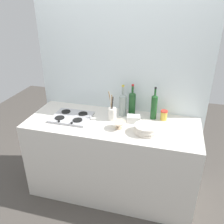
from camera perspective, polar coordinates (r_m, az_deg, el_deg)
ground_plane at (r=3.00m, az=0.00°, el=-17.81°), size 6.00×6.00×0.00m
counter_block at (r=2.71m, az=0.00°, el=-10.91°), size 1.80×0.70×0.90m
backsplash_panel at (r=2.70m, az=2.11°, el=5.69°), size 1.90×0.06×2.28m
stovetop_hob at (r=2.58m, az=-9.69°, el=-1.18°), size 0.40×0.34×0.04m
plate_stack at (r=2.29m, az=8.21°, el=-4.00°), size 0.23×0.23×0.08m
wine_bottle_leftmost at (r=2.59m, az=4.86°, el=2.22°), size 0.07×0.07×0.35m
wine_bottle_mid_left at (r=2.56m, az=2.59°, el=1.90°), size 0.08×0.08×0.35m
wine_bottle_mid_right at (r=2.52m, az=10.09°, el=1.36°), size 0.07×0.07×0.35m
mixing_bowl at (r=2.34m, az=1.64°, el=-3.11°), size 0.14×0.14×0.07m
butter_dish at (r=2.48m, az=5.19°, el=-1.60°), size 0.15×0.12×0.07m
utensil_crock at (r=2.49m, az=0.03°, el=-0.29°), size 0.09×0.09×0.32m
condiment_jar_front at (r=2.55m, az=12.36°, el=-0.76°), size 0.07×0.07×0.11m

